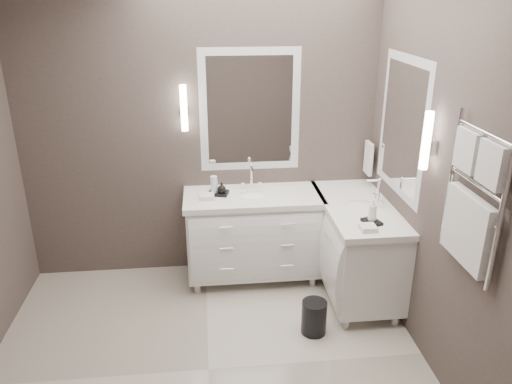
{
  "coord_description": "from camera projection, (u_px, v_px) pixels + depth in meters",
  "views": [
    {
      "loc": [
        0.04,
        -2.89,
        2.53
      ],
      "look_at": [
        0.42,
        0.7,
        1.08
      ],
      "focal_mm": 35.0,
      "sensor_mm": 36.0,
      "label": 1
    }
  ],
  "objects": [
    {
      "name": "floor",
      "position": [
        209.0,
        370.0,
        3.6
      ],
      "size": [
        3.2,
        3.0,
        0.01
      ],
      "primitive_type": "cube",
      "color": "beige",
      "rests_on": "ground"
    },
    {
      "name": "wall_back",
      "position": [
        200.0,
        133.0,
        4.49
      ],
      "size": [
        3.2,
        0.01,
        2.7
      ],
      "primitive_type": "cube",
      "color": "#483D39",
      "rests_on": "floor"
    },
    {
      "name": "wall_front",
      "position": [
        203.0,
        362.0,
        1.71
      ],
      "size": [
        3.2,
        0.01,
        2.7
      ],
      "primitive_type": "cube",
      "color": "#483D39",
      "rests_on": "floor"
    },
    {
      "name": "wall_right",
      "position": [
        448.0,
        187.0,
        3.26
      ],
      "size": [
        0.01,
        3.0,
        2.7
      ],
      "primitive_type": "cube",
      "color": "#483D39",
      "rests_on": "floor"
    },
    {
      "name": "vanity_back",
      "position": [
        253.0,
        231.0,
        4.59
      ],
      "size": [
        1.24,
        0.59,
        0.97
      ],
      "color": "white",
      "rests_on": "floor"
    },
    {
      "name": "vanity_right",
      "position": [
        356.0,
        243.0,
        4.38
      ],
      "size": [
        0.59,
        1.24,
        0.97
      ],
      "color": "white",
      "rests_on": "floor"
    },
    {
      "name": "mirror_back",
      "position": [
        250.0,
        111.0,
        4.44
      ],
      "size": [
        0.9,
        0.02,
        1.1
      ],
      "color": "white",
      "rests_on": "wall_back"
    },
    {
      "name": "mirror_right",
      "position": [
        402.0,
        126.0,
        3.92
      ],
      "size": [
        0.02,
        0.9,
        1.1
      ],
      "color": "white",
      "rests_on": "wall_right"
    },
    {
      "name": "sconce_back",
      "position": [
        184.0,
        109.0,
        4.31
      ],
      "size": [
        0.06,
        0.06,
        0.4
      ],
      "color": "white",
      "rests_on": "wall_back"
    },
    {
      "name": "sconce_right",
      "position": [
        426.0,
        142.0,
        3.36
      ],
      "size": [
        0.06,
        0.06,
        0.4
      ],
      "color": "white",
      "rests_on": "wall_right"
    },
    {
      "name": "towel_bar_corner",
      "position": [
        369.0,
        157.0,
        4.59
      ],
      "size": [
        0.03,
        0.22,
        0.3
      ],
      "color": "white",
      "rests_on": "wall_right"
    },
    {
      "name": "towel_ladder",
      "position": [
        472.0,
        205.0,
        2.87
      ],
      "size": [
        0.06,
        0.58,
        0.9
      ],
      "color": "white",
      "rests_on": "wall_right"
    },
    {
      "name": "waste_bin",
      "position": [
        314.0,
        317.0,
        3.95
      ],
      "size": [
        0.21,
        0.21,
        0.28
      ],
      "primitive_type": "cylinder",
      "rotation": [
        0.0,
        0.0,
        0.07
      ],
      "color": "black",
      "rests_on": "floor"
    },
    {
      "name": "amenity_tray_back",
      "position": [
        218.0,
        193.0,
        4.45
      ],
      "size": [
        0.2,
        0.17,
        0.03
      ],
      "primitive_type": "cube",
      "rotation": [
        0.0,
        0.0,
        -0.26
      ],
      "color": "black",
      "rests_on": "vanity_back"
    },
    {
      "name": "amenity_tray_right",
      "position": [
        372.0,
        222.0,
        3.9
      ],
      "size": [
        0.15,
        0.18,
        0.02
      ],
      "primitive_type": "cube",
      "rotation": [
        0.0,
        0.0,
        0.3
      ],
      "color": "black",
      "rests_on": "vanity_right"
    },
    {
      "name": "water_bottle",
      "position": [
        214.0,
        186.0,
        4.42
      ],
      "size": [
        0.07,
        0.07,
        0.17
      ],
      "primitive_type": "cylinder",
      "rotation": [
        0.0,
        0.0,
        -0.21
      ],
      "color": "silver",
      "rests_on": "vanity_back"
    },
    {
      "name": "soap_bottle_a",
      "position": [
        215.0,
        185.0,
        4.44
      ],
      "size": [
        0.06,
        0.06,
        0.12
      ],
      "primitive_type": "imported",
      "rotation": [
        0.0,
        0.0,
        -0.07
      ],
      "color": "white",
      "rests_on": "amenity_tray_back"
    },
    {
      "name": "soap_bottle_b",
      "position": [
        222.0,
        188.0,
        4.41
      ],
      "size": [
        0.09,
        0.09,
        0.1
      ],
      "primitive_type": "imported",
      "rotation": [
        0.0,
        0.0,
        0.29
      ],
      "color": "black",
      "rests_on": "amenity_tray_back"
    },
    {
      "name": "soap_bottle_c",
      "position": [
        373.0,
        210.0,
        3.86
      ],
      "size": [
        0.08,
        0.08,
        0.18
      ],
      "primitive_type": "imported",
      "rotation": [
        0.0,
        0.0,
        0.15
      ],
      "color": "white",
      "rests_on": "amenity_tray_right"
    }
  ]
}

